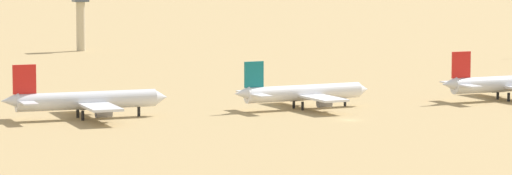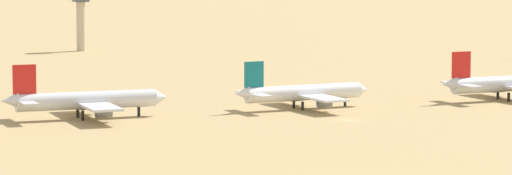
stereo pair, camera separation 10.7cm
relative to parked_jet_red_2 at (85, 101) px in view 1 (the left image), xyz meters
The scene contains 5 objects.
ground 59.51m from the parked_jet_red_2, 23.59° to the right, with size 4000.00×4000.00×0.00m, color tan.
parked_jet_red_2 is the anchor object (origin of this frame).
parked_jet_teal_3 52.78m from the parked_jet_red_2, ahead, with size 35.93×30.28×11.87m.
parked_jet_red_4 107.97m from the parked_jet_red_2, ahead, with size 38.41×32.26×12.69m.
control_tower 194.05m from the parked_jet_red_2, 75.57° to the left, with size 5.20×5.20×22.65m.
Camera 1 is at (-135.97, -285.81, 40.75)m, focal length 99.98 mm.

